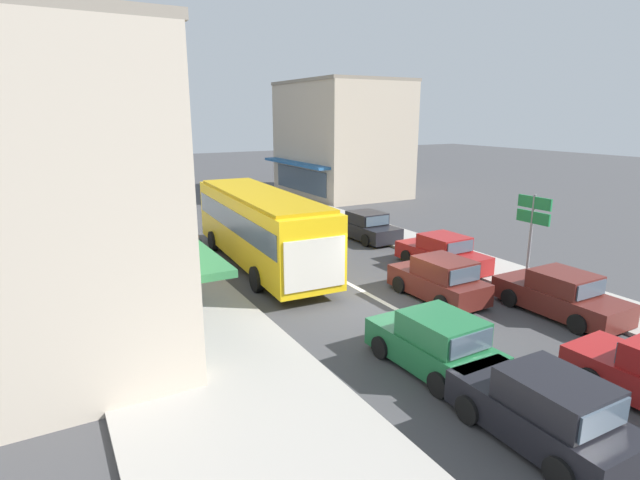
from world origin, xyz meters
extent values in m
plane|color=#3F3F42|center=(0.00, 0.00, 0.00)|extent=(140.00, 140.00, 0.00)
cube|color=silver|center=(0.00, 4.00, 0.00)|extent=(0.20, 28.00, 0.01)
cube|color=#A39E96|center=(-6.80, 6.00, 0.07)|extent=(5.20, 44.00, 0.14)
cube|color=#A39E96|center=(6.20, 6.00, 0.06)|extent=(2.80, 44.00, 0.12)
cube|color=beige|center=(-10.20, 1.67, 4.13)|extent=(6.17, 8.32, 8.27)
cube|color=#2D703D|center=(-6.67, 1.67, 2.70)|extent=(1.10, 7.65, 0.20)
cube|color=#425160|center=(-7.09, 1.67, 1.40)|extent=(0.06, 6.65, 1.80)
cube|color=gray|center=(-10.20, 1.67, 8.39)|extent=(6.33, 8.32, 0.24)
cube|color=beige|center=(-10.20, 9.78, 3.93)|extent=(7.21, 7.34, 7.87)
cube|color=#23568E|center=(-6.15, 9.78, 2.70)|extent=(1.10, 6.75, 0.20)
cube|color=#425160|center=(-6.57, 9.78, 1.40)|extent=(0.06, 5.87, 1.80)
cube|color=gray|center=(-10.20, 9.78, 7.99)|extent=(7.37, 7.34, 0.24)
cube|color=silver|center=(-10.20, 17.30, 3.70)|extent=(6.51, 7.15, 7.40)
cube|color=#4C4742|center=(-6.50, 17.30, 2.70)|extent=(1.10, 6.58, 0.20)
cube|color=#425160|center=(-6.92, 17.30, 1.40)|extent=(0.06, 5.72, 1.80)
cube|color=#A19D92|center=(-10.20, 17.30, 7.52)|extent=(6.67, 7.15, 0.24)
cube|color=#B2A38E|center=(11.50, 21.86, 4.37)|extent=(7.38, 10.30, 8.73)
cube|color=#23568E|center=(7.36, 21.86, 2.70)|extent=(1.10, 9.47, 0.20)
cube|color=#425160|center=(7.78, 21.86, 1.40)|extent=(0.06, 8.24, 1.80)
cube|color=gray|center=(11.50, 21.86, 8.85)|extent=(7.54, 10.30, 0.24)
cube|color=yellow|center=(-2.07, 6.29, 1.76)|extent=(3.05, 10.91, 2.70)
cube|color=#425160|center=(-2.07, 6.29, 2.16)|extent=(3.06, 10.48, 0.90)
cube|color=beige|center=(-2.34, 0.87, 1.56)|extent=(2.25, 0.17, 1.76)
cube|color=#AF890F|center=(-2.07, 6.29, 3.17)|extent=(2.88, 10.04, 0.12)
cylinder|color=black|center=(-3.15, 9.70, 0.48)|extent=(0.31, 0.97, 0.96)
cylinder|color=black|center=(-0.65, 9.57, 0.48)|extent=(0.31, 0.97, 0.96)
cylinder|color=black|center=(-3.47, 3.39, 0.48)|extent=(0.31, 0.97, 0.96)
cylinder|color=black|center=(-0.97, 3.26, 0.48)|extent=(0.31, 0.97, 0.96)
cube|color=#1E6638|center=(-1.67, -4.24, 0.52)|extent=(1.73, 3.74, 0.76)
cube|color=#1E6638|center=(-1.67, -4.54, 1.22)|extent=(1.57, 1.94, 0.64)
cube|color=#425160|center=(-1.69, -3.57, 1.22)|extent=(1.40, 0.09, 0.54)
cube|color=#425160|center=(-1.64, -5.51, 1.22)|extent=(1.37, 0.09, 0.51)
cylinder|color=black|center=(-2.52, -3.15, 0.31)|extent=(0.20, 0.62, 0.62)
cylinder|color=black|center=(-0.88, -3.11, 0.31)|extent=(0.20, 0.62, 0.62)
cylinder|color=black|center=(-2.47, -5.37, 0.31)|extent=(0.20, 0.62, 0.62)
cylinder|color=black|center=(-0.83, -5.33, 0.31)|extent=(0.20, 0.62, 0.62)
cube|color=#425160|center=(1.68, -7.38, 1.17)|extent=(1.44, 0.11, 0.51)
cylinder|color=black|center=(0.80, -6.97, 0.31)|extent=(0.20, 0.63, 0.62)
cylinder|color=black|center=(2.52, -6.92, 0.31)|extent=(0.20, 0.63, 0.62)
cube|color=black|center=(-1.81, -7.58, 0.52)|extent=(1.70, 3.73, 0.76)
cube|color=black|center=(-1.82, -7.88, 1.22)|extent=(1.55, 1.92, 0.64)
cube|color=#425160|center=(-1.80, -6.91, 1.22)|extent=(1.40, 0.08, 0.54)
cube|color=#425160|center=(-1.83, -8.85, 1.22)|extent=(1.37, 0.08, 0.51)
cylinder|color=black|center=(-2.62, -6.46, 0.31)|extent=(0.19, 0.62, 0.62)
cylinder|color=black|center=(-0.98, -6.48, 0.31)|extent=(0.19, 0.62, 0.62)
cylinder|color=black|center=(-2.65, -8.67, 0.31)|extent=(0.19, 0.62, 0.62)
cylinder|color=black|center=(-1.01, -8.70, 0.31)|extent=(0.19, 0.62, 0.62)
cube|color=#561E19|center=(1.94, -0.43, 0.52)|extent=(1.70, 3.72, 0.76)
cube|color=#561E19|center=(1.94, -0.73, 1.22)|extent=(1.55, 1.92, 0.64)
cube|color=#425160|center=(1.93, 0.24, 1.22)|extent=(1.40, 0.08, 0.54)
cube|color=#425160|center=(1.96, -1.70, 1.22)|extent=(1.37, 0.08, 0.51)
cylinder|color=black|center=(1.10, 0.67, 0.31)|extent=(0.19, 0.62, 0.62)
cylinder|color=black|center=(2.74, 0.69, 0.31)|extent=(0.19, 0.62, 0.62)
cylinder|color=black|center=(1.13, -1.55, 0.31)|extent=(0.19, 0.62, 0.62)
cylinder|color=black|center=(2.77, -1.52, 0.31)|extent=(0.19, 0.62, 0.62)
cube|color=#561E19|center=(4.42, -3.53, 0.51)|extent=(1.74, 4.21, 0.72)
cube|color=#561E19|center=(4.42, -3.63, 1.17)|extent=(1.57, 1.81, 0.60)
cube|color=#425160|center=(4.42, -2.71, 1.17)|extent=(1.44, 0.07, 0.51)
cube|color=#425160|center=(4.43, -4.55, 1.17)|extent=(1.40, 0.07, 0.48)
cylinder|color=black|center=(3.56, -2.27, 0.31)|extent=(0.18, 0.62, 0.62)
cylinder|color=black|center=(5.28, -2.26, 0.31)|extent=(0.18, 0.62, 0.62)
cylinder|color=black|center=(3.57, -4.79, 0.31)|extent=(0.18, 0.62, 0.62)
cylinder|color=black|center=(5.29, -4.78, 0.31)|extent=(0.18, 0.62, 0.62)
cube|color=maroon|center=(4.54, 2.19, 0.51)|extent=(1.80, 4.23, 0.72)
cube|color=maroon|center=(4.54, 2.09, 1.17)|extent=(1.60, 1.83, 0.60)
cube|color=#425160|center=(4.52, 3.01, 1.17)|extent=(1.44, 0.09, 0.51)
cube|color=#425160|center=(4.56, 1.17, 1.17)|extent=(1.40, 0.09, 0.48)
cylinder|color=black|center=(3.66, 3.43, 0.31)|extent=(0.19, 0.62, 0.62)
cylinder|color=black|center=(5.38, 3.46, 0.31)|extent=(0.19, 0.62, 0.62)
cylinder|color=black|center=(3.71, 0.91, 0.31)|extent=(0.19, 0.62, 0.62)
cylinder|color=black|center=(5.42, 0.94, 0.31)|extent=(0.19, 0.62, 0.62)
cube|color=black|center=(4.60, 8.05, 0.51)|extent=(1.78, 4.22, 0.72)
cube|color=black|center=(4.60, 7.95, 1.17)|extent=(1.59, 1.82, 0.60)
cube|color=#425160|center=(4.59, 8.86, 1.17)|extent=(1.44, 0.08, 0.51)
cube|color=#425160|center=(4.62, 7.03, 1.17)|extent=(1.40, 0.08, 0.48)
cylinder|color=black|center=(3.73, 9.29, 0.31)|extent=(0.19, 0.62, 0.62)
cylinder|color=black|center=(5.45, 9.32, 0.31)|extent=(0.19, 0.62, 0.62)
cylinder|color=black|center=(3.76, 6.77, 0.31)|extent=(0.19, 0.62, 0.62)
cylinder|color=black|center=(5.48, 6.80, 0.31)|extent=(0.19, 0.62, 0.62)
cylinder|color=gray|center=(-3.94, 21.55, 2.10)|extent=(0.12, 0.12, 4.20)
cube|color=black|center=(-3.94, 21.55, 3.85)|extent=(0.24, 0.24, 0.68)
sphere|color=black|center=(-3.80, 21.55, 4.08)|extent=(0.13, 0.13, 0.13)
sphere|color=orange|center=(-3.80, 21.55, 3.86)|extent=(0.13, 0.13, 0.13)
sphere|color=black|center=(-3.80, 21.55, 3.64)|extent=(0.13, 0.13, 0.13)
cylinder|color=gray|center=(5.62, -1.26, 1.80)|extent=(0.10, 0.10, 3.60)
cube|color=#19753D|center=(5.62, -1.28, 3.30)|extent=(0.08, 1.40, 0.44)
cube|color=white|center=(5.67, -1.28, 3.30)|extent=(0.01, 1.10, 0.10)
cube|color=#19753D|center=(5.62, -1.28, 2.75)|extent=(0.08, 1.40, 0.44)
cube|color=white|center=(5.67, -1.28, 2.75)|extent=(0.01, 1.10, 0.10)
cylinder|color=#333338|center=(-4.82, 6.15, 0.56)|extent=(0.14, 0.14, 0.84)
cylinder|color=#333338|center=(-4.88, 6.32, 0.56)|extent=(0.14, 0.14, 0.84)
cube|color=black|center=(-4.85, 6.23, 1.26)|extent=(0.33, 0.41, 0.56)
sphere|color=brown|center=(-4.85, 6.23, 1.66)|extent=(0.22, 0.22, 0.22)
cylinder|color=black|center=(-4.76, 6.01, 1.26)|extent=(0.09, 0.09, 0.54)
cylinder|color=black|center=(-4.94, 6.46, 1.26)|extent=(0.09, 0.09, 0.54)
cube|color=black|center=(-4.98, 6.52, 1.08)|extent=(0.26, 0.18, 0.22)
camera|label=1|loc=(-9.98, -13.14, 6.46)|focal=28.00mm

